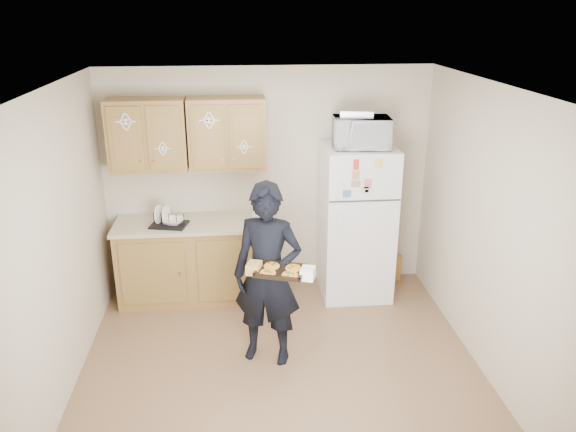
{
  "coord_description": "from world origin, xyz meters",
  "views": [
    {
      "loc": [
        -0.34,
        -4.22,
        3.08
      ],
      "look_at": [
        0.1,
        0.45,
        1.32
      ],
      "focal_mm": 35.0,
      "sensor_mm": 36.0,
      "label": 1
    }
  ],
  "objects_px": {
    "refrigerator": "(356,222)",
    "dish_rack": "(169,219)",
    "baking_tray": "(281,272)",
    "person": "(268,275)",
    "microwave": "(361,133)"
  },
  "relations": [
    {
      "from": "person",
      "to": "refrigerator",
      "type": "bearing_deg",
      "value": 66.85
    },
    {
      "from": "baking_tray",
      "to": "dish_rack",
      "type": "xyz_separation_m",
      "value": [
        -1.07,
        1.44,
        -0.04
      ]
    },
    {
      "from": "person",
      "to": "baking_tray",
      "type": "relative_size",
      "value": 4.25
    },
    {
      "from": "baking_tray",
      "to": "microwave",
      "type": "bearing_deg",
      "value": 74.48
    },
    {
      "from": "person",
      "to": "dish_rack",
      "type": "height_order",
      "value": "person"
    },
    {
      "from": "dish_rack",
      "to": "baking_tray",
      "type": "bearing_deg",
      "value": -53.55
    },
    {
      "from": "baking_tray",
      "to": "person",
      "type": "bearing_deg",
      "value": 126.42
    },
    {
      "from": "refrigerator",
      "to": "microwave",
      "type": "relative_size",
      "value": 2.95
    },
    {
      "from": "person",
      "to": "dish_rack",
      "type": "bearing_deg",
      "value": 148.22
    },
    {
      "from": "baking_tray",
      "to": "microwave",
      "type": "relative_size",
      "value": 0.69
    },
    {
      "from": "person",
      "to": "baking_tray",
      "type": "xyz_separation_m",
      "value": [
        0.09,
        -0.28,
        0.17
      ]
    },
    {
      "from": "refrigerator",
      "to": "person",
      "type": "height_order",
      "value": "refrigerator"
    },
    {
      "from": "refrigerator",
      "to": "dish_rack",
      "type": "relative_size",
      "value": 4.61
    },
    {
      "from": "microwave",
      "to": "baking_tray",
      "type": "bearing_deg",
      "value": -119.21
    },
    {
      "from": "baking_tray",
      "to": "microwave",
      "type": "xyz_separation_m",
      "value": [
        0.95,
        1.43,
        0.84
      ]
    }
  ]
}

